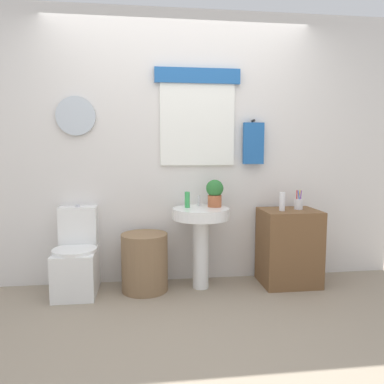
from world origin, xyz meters
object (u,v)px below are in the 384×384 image
lotion_bottle (282,202)px  potted_plant (215,192)px  laundry_hamper (145,262)px  soap_bottle (187,200)px  toilet (77,260)px  toothbrush_cup (299,204)px  pedestal_sink (201,228)px  wooden_cabinet (289,247)px

lotion_bottle → potted_plant: bearing=170.9°
laundry_hamper → soap_bottle: soap_bottle is taller
toilet → toothbrush_cup: (2.08, -0.02, 0.48)m
pedestal_sink → wooden_cabinet: (0.86, 0.00, -0.21)m
soap_bottle → potted_plant: size_ratio=0.57×
pedestal_sink → soap_bottle: size_ratio=5.13×
lotion_bottle → toothbrush_cup: bearing=17.8°
soap_bottle → lotion_bottle: size_ratio=0.85×
soap_bottle → toothbrush_cup: 1.07m
soap_bottle → lotion_bottle: (0.88, -0.09, -0.02)m
toilet → lotion_bottle: size_ratio=4.51×
laundry_hamper → potted_plant: (0.66, 0.06, 0.63)m
toilet → toothbrush_cup: toothbrush_cup is taller
wooden_cabinet → lotion_bottle: (-0.09, -0.04, 0.45)m
soap_bottle → potted_plant: 0.27m
pedestal_sink → lotion_bottle: (0.76, -0.04, 0.24)m
potted_plant → laundry_hamper: bearing=-174.8°
toilet → pedestal_sink: (1.13, -0.04, 0.28)m
potted_plant → wooden_cabinet: bearing=-4.8°
pedestal_sink → lotion_bottle: 0.80m
toilet → laundry_hamper: toilet is taller
toothbrush_cup → laundry_hamper: bearing=-179.2°
pedestal_sink → toothbrush_cup: 0.97m
potted_plant → lotion_bottle: size_ratio=1.47×
laundry_hamper → potted_plant: bearing=5.2°
wooden_cabinet → laundry_hamper: bearing=180.0°
pedestal_sink → lotion_bottle: bearing=-3.0°
wooden_cabinet → soap_bottle: bearing=177.1°
wooden_cabinet → potted_plant: potted_plant is taller
soap_bottle → lotion_bottle: bearing=-5.8°
pedestal_sink → soap_bottle: bearing=157.4°
toilet → potted_plant: bearing=1.1°
laundry_hamper → pedestal_sink: size_ratio=0.70×
soap_bottle → toothbrush_cup: bearing=-1.6°
toilet → laundry_hamper: bearing=-3.4°
wooden_cabinet → toothbrush_cup: bearing=12.1°
toilet → laundry_hamper: (0.61, -0.04, -0.03)m
laundry_hamper → wooden_cabinet: bearing=0.0°
laundry_hamper → toothbrush_cup: size_ratio=2.86×
wooden_cabinet → toilet: bearing=179.0°
toilet → wooden_cabinet: size_ratio=1.09×
wooden_cabinet → lotion_bottle: 0.46m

